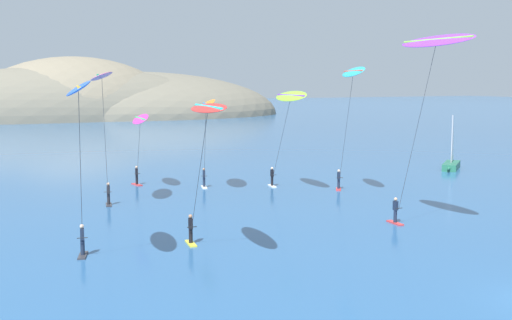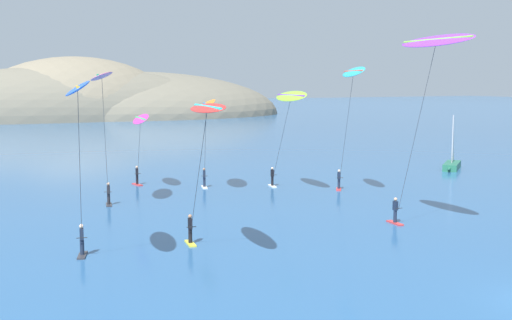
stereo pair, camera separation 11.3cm
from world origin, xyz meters
name	(u,v)px [view 2 (the right image)]	position (x,y,z in m)	size (l,w,h in m)	color
headland_island	(90,118)	(14.51, 149.73, 0.00)	(106.91, 53.26, 30.92)	#6B6656
sailboat_near	(452,163)	(25.90, 32.83, 0.64)	(5.16, 4.58, 5.70)	#23664C
kitesurfer_purple	(433,53)	(3.80, 11.90, 10.78)	(1.66, 7.25, 11.94)	red
kitesurfer_orange	(206,110)	(-2.43, 31.40, 6.80)	(3.07, 6.19, 7.79)	silver
kitesurfer_magenta	(140,124)	(-6.73, 35.54, 5.55)	(1.88, 5.92, 6.51)	red
kitesurfer_pink	(102,87)	(-11.71, 27.85, 8.79)	(3.08, 5.36, 9.89)	#2D2D33
kitesurfer_cyan	(352,82)	(7.05, 24.46, 9.09)	(3.30, 6.94, 10.36)	red
kitesurfer_lime	(289,103)	(3.43, 27.96, 7.44)	(2.02, 7.82, 8.47)	silver
kitesurfer_red	(206,120)	(-10.53, 12.05, 7.26)	(2.19, 8.13, 8.14)	yellow
kitesurfer_blue	(78,105)	(-16.43, 13.20, 8.05)	(2.15, 6.77, 9.24)	#2D2D33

